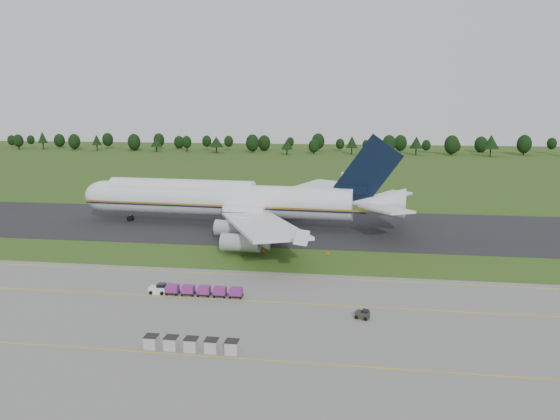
% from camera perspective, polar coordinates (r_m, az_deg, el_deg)
% --- Properties ---
extents(ground, '(600.00, 600.00, 0.00)m').
position_cam_1_polar(ground, '(100.38, -0.63, -5.18)').
color(ground, '#2E4D17').
rests_on(ground, ground).
extents(apron, '(300.00, 52.00, 0.06)m').
position_cam_1_polar(apron, '(68.94, -5.15, -12.91)').
color(apron, slate).
rests_on(apron, ground).
extents(taxiway, '(300.00, 40.00, 0.08)m').
position_cam_1_polar(taxiway, '(127.25, 1.33, -1.69)').
color(taxiway, black).
rests_on(taxiway, ground).
extents(apron_markings, '(300.00, 30.20, 0.01)m').
position_cam_1_polar(apron_markings, '(75.24, -3.89, -10.77)').
color(apron_markings, gold).
rests_on(apron_markings, apron).
extents(tree_line, '(526.75, 22.61, 11.85)m').
position_cam_1_polar(tree_line, '(317.25, 7.89, 6.93)').
color(tree_line, black).
rests_on(tree_line, ground).
extents(aircraft, '(77.59, 75.58, 21.80)m').
position_cam_1_polar(aircraft, '(127.30, -5.32, 1.11)').
color(aircraft, silver).
rests_on(aircraft, ground).
extents(baggage_train, '(14.25, 1.51, 1.45)m').
position_cam_1_polar(baggage_train, '(82.66, -8.94, -8.28)').
color(baggage_train, silver).
rests_on(baggage_train, apron).
extents(utility_cart, '(2.04, 1.61, 0.98)m').
position_cam_1_polar(utility_cart, '(74.16, 8.60, -10.81)').
color(utility_cart, '#2A2D1F').
rests_on(utility_cart, apron).
extents(uld_row, '(11.12, 1.52, 1.50)m').
position_cam_1_polar(uld_row, '(65.31, -9.25, -13.67)').
color(uld_row, '#ACACAC').
rests_on(uld_row, apron).
extents(edge_markers, '(12.83, 0.30, 0.60)m').
position_cam_1_polar(edge_markers, '(104.17, 1.68, -4.42)').
color(edge_markers, '#F64E07').
rests_on(edge_markers, ground).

